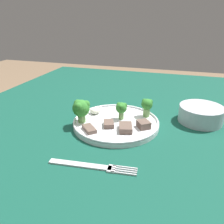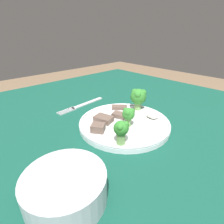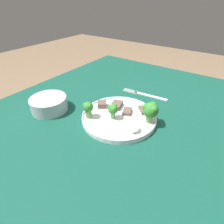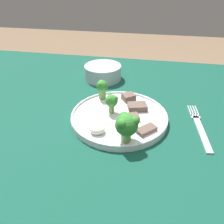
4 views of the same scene
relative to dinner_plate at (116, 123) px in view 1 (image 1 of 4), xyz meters
name	(u,v)px [view 1 (image 1 of 4)]	position (x,y,z in m)	size (l,w,h in m)	color
table	(109,140)	(-0.06, -0.04, -0.10)	(1.26, 1.02, 0.73)	#114738
dinner_plate	(116,123)	(0.00, 0.00, 0.00)	(0.25, 0.25, 0.02)	white
fork	(91,166)	(0.20, 0.00, -0.01)	(0.04, 0.20, 0.00)	silver
cream_bowl	(201,114)	(-0.10, 0.24, 0.01)	(0.13, 0.13, 0.05)	#B7BCC6
broccoli_floret_near_rim_left	(147,105)	(-0.06, 0.08, 0.04)	(0.04, 0.03, 0.06)	#709E56
broccoli_floret_center_left	(121,108)	(-0.02, 0.01, 0.04)	(0.03, 0.03, 0.05)	#709E56
broccoli_floret_back_left	(81,108)	(0.03, -0.10, 0.05)	(0.05, 0.05, 0.07)	#709E56
meat_slice_front_slice	(126,128)	(0.04, 0.04, 0.01)	(0.06, 0.05, 0.02)	brown
meat_slice_middle_slice	(109,124)	(0.03, -0.01, 0.01)	(0.05, 0.04, 0.01)	brown
meat_slice_rear_slice	(89,129)	(0.07, -0.05, 0.01)	(0.05, 0.05, 0.01)	brown
meat_slice_edge_slice	(144,124)	(0.01, 0.08, 0.01)	(0.05, 0.04, 0.02)	brown
sauce_dollop	(95,110)	(-0.04, -0.08, 0.01)	(0.04, 0.03, 0.02)	silver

